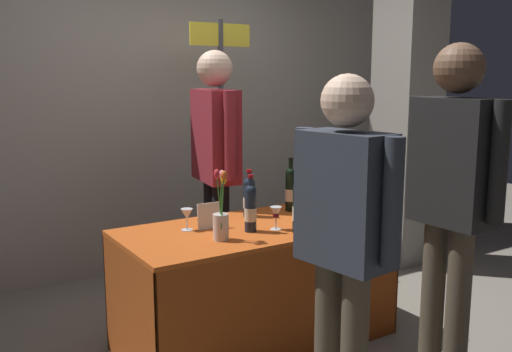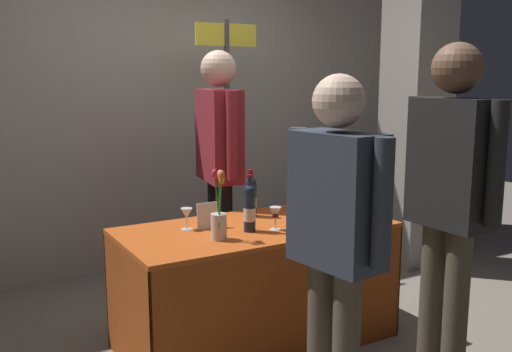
{
  "view_description": "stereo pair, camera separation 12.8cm",
  "coord_description": "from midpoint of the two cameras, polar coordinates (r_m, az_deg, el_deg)",
  "views": [
    {
      "loc": [
        -1.76,
        -2.78,
        1.61
      ],
      "look_at": [
        0.0,
        0.0,
        1.03
      ],
      "focal_mm": 40.06,
      "sensor_mm": 36.0,
      "label": 1
    },
    {
      "loc": [
        -1.65,
        -2.84,
        1.61
      ],
      "look_at": [
        0.0,
        0.0,
        1.03
      ],
      "focal_mm": 40.06,
      "sensor_mm": 36.0,
      "label": 2
    }
  ],
  "objects": [
    {
      "name": "ground_plane",
      "position": [
        3.66,
        -1.05,
        -16.09
      ],
      "size": [
        12.0,
        12.0,
        0.0
      ],
      "primitive_type": "plane",
      "color": "gray"
    },
    {
      "name": "wine_glass_near_vendor",
      "position": [
        3.3,
        0.88,
        -3.74
      ],
      "size": [
        0.07,
        0.07,
        0.13
      ],
      "color": "silver",
      "rests_on": "tasting_table"
    },
    {
      "name": "display_bottle_0",
      "position": [
        3.6,
        -1.71,
        -2.05
      ],
      "size": [
        0.08,
        0.08,
        0.3
      ],
      "color": "#192333",
      "rests_on": "tasting_table"
    },
    {
      "name": "display_bottle_3",
      "position": [
        3.25,
        -1.69,
        -3.16
      ],
      "size": [
        0.07,
        0.07,
        0.33
      ],
      "color": "#192333",
      "rests_on": "tasting_table"
    },
    {
      "name": "booth_signpost",
      "position": [
        4.47,
        -4.32,
        5.36
      ],
      "size": [
        0.51,
        0.04,
        2.03
      ],
      "color": "#47474C",
      "rests_on": "ground_plane"
    },
    {
      "name": "flower_vase",
      "position": [
        3.09,
        -4.71,
        -4.22
      ],
      "size": [
        0.09,
        0.09,
        0.39
      ],
      "color": "silver",
      "rests_on": "tasting_table"
    },
    {
      "name": "back_partition",
      "position": [
        4.83,
        -11.8,
        8.5
      ],
      "size": [
        6.09,
        0.12,
        3.0
      ],
      "primitive_type": "cube",
      "color": "#9E998E",
      "rests_on": "ground_plane"
    },
    {
      "name": "brochure_stand",
      "position": [
        3.33,
        -5.81,
        -4.0
      ],
      "size": [
        0.15,
        0.03,
        0.15
      ],
      "primitive_type": "cube",
      "rotation": [
        -0.1,
        0.0,
        6.25
      ],
      "color": "silver",
      "rests_on": "tasting_table"
    },
    {
      "name": "vendor_presenter",
      "position": [
        3.96,
        -4.98,
        2.36
      ],
      "size": [
        0.27,
        0.62,
        1.78
      ],
      "rotation": [
        0.0,
        0.0,
        -1.72
      ],
      "color": "black",
      "rests_on": "ground_plane"
    },
    {
      "name": "display_bottle_2",
      "position": [
        3.62,
        5.59,
        -2.06
      ],
      "size": [
        0.08,
        0.08,
        0.3
      ],
      "color": "#192333",
      "rests_on": "tasting_table"
    },
    {
      "name": "taster_foreground_right",
      "position": [
        2.96,
        17.82,
        -1.07
      ],
      "size": [
        0.24,
        0.57,
        1.77
      ],
      "rotation": [
        0.0,
        0.0,
        1.6
      ],
      "color": "#4C4233",
      "rests_on": "ground_plane"
    },
    {
      "name": "wine_glass_mid",
      "position": [
        3.31,
        -8.03,
        -3.85
      ],
      "size": [
        0.07,
        0.07,
        0.13
      ],
      "color": "silver",
      "rests_on": "tasting_table"
    },
    {
      "name": "taster_foreground_left",
      "position": [
        2.47,
        7.28,
        -5.17
      ],
      "size": [
        0.26,
        0.57,
        1.62
      ],
      "rotation": [
        0.0,
        0.0,
        1.7
      ],
      "color": "#4C4233",
      "rests_on": "ground_plane"
    },
    {
      "name": "concrete_pillar",
      "position": [
        5.03,
        14.26,
        9.17
      ],
      "size": [
        0.44,
        0.44,
        3.12
      ],
      "primitive_type": "cube",
      "color": "gray",
      "rests_on": "ground_plane"
    },
    {
      "name": "featured_wine_bottle",
      "position": [
        3.74,
        2.48,
        -1.26
      ],
      "size": [
        0.07,
        0.07,
        0.36
      ],
      "color": "black",
      "rests_on": "tasting_table"
    },
    {
      "name": "tasting_table",
      "position": [
        3.46,
        -1.07,
        -8.48
      ],
      "size": [
        1.61,
        0.77,
        0.73
      ],
      "color": "#B74C19",
      "rests_on": "ground_plane"
    },
    {
      "name": "display_bottle_1",
      "position": [
        3.23,
        3.13,
        -3.05
      ],
      "size": [
        0.07,
        0.07,
        0.35
      ],
      "color": "black",
      "rests_on": "tasting_table"
    }
  ]
}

